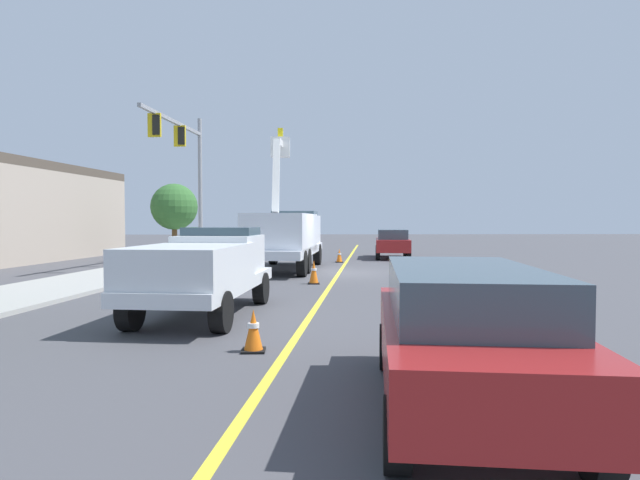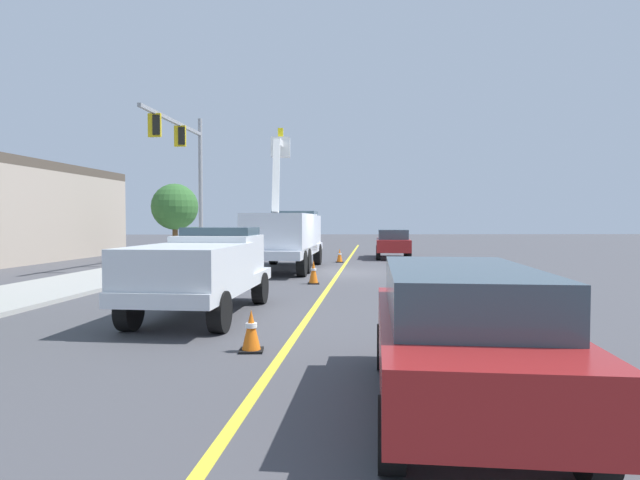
{
  "view_description": "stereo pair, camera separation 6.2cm",
  "coord_description": "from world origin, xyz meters",
  "px_view_note": "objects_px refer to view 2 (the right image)",
  "views": [
    {
      "loc": [
        -22.35,
        1.64,
        2.25
      ],
      "look_at": [
        -0.01,
        0.82,
        1.4
      ],
      "focal_mm": 29.61,
      "sensor_mm": 36.0,
      "label": 1
    },
    {
      "loc": [
        -22.35,
        1.58,
        2.25
      ],
      "look_at": [
        -0.01,
        0.82,
        1.4
      ],
      "focal_mm": 29.61,
      "sensor_mm": 36.0,
      "label": 2
    }
  ],
  "objects_px": {
    "service_pickup_truck": "(203,268)",
    "traffic_cone_leading": "(251,331)",
    "passing_minivan": "(393,242)",
    "traffic_cone_mid_front": "(313,272)",
    "trailing_sedan": "(460,328)",
    "utility_bucket_truck": "(286,234)",
    "traffic_cone_mid_rear": "(340,256)",
    "traffic_signal_mast": "(186,159)"
  },
  "relations": [
    {
      "from": "traffic_cone_leading",
      "to": "traffic_cone_mid_front",
      "type": "relative_size",
      "value": 0.88
    },
    {
      "from": "passing_minivan",
      "to": "traffic_cone_mid_rear",
      "type": "xyz_separation_m",
      "value": [
        -3.07,
        3.36,
        -0.62
      ]
    },
    {
      "from": "passing_minivan",
      "to": "traffic_cone_leading",
      "type": "xyz_separation_m",
      "value": [
        -21.93,
        6.22,
        -0.62
      ]
    },
    {
      "from": "trailing_sedan",
      "to": "traffic_cone_mid_front",
      "type": "bearing_deg",
      "value": 6.81
    },
    {
      "from": "service_pickup_truck",
      "to": "trailing_sedan",
      "type": "bearing_deg",
      "value": -146.19
    },
    {
      "from": "passing_minivan",
      "to": "traffic_cone_leading",
      "type": "height_order",
      "value": "passing_minivan"
    },
    {
      "from": "traffic_cone_leading",
      "to": "passing_minivan",
      "type": "bearing_deg",
      "value": -15.83
    },
    {
      "from": "traffic_cone_leading",
      "to": "trailing_sedan",
      "type": "bearing_deg",
      "value": -135.86
    },
    {
      "from": "utility_bucket_truck",
      "to": "passing_minivan",
      "type": "relative_size",
      "value": 1.69
    },
    {
      "from": "utility_bucket_truck",
      "to": "traffic_signal_mast",
      "type": "bearing_deg",
      "value": 64.21
    },
    {
      "from": "passing_minivan",
      "to": "trailing_sedan",
      "type": "height_order",
      "value": "same"
    },
    {
      "from": "passing_minivan",
      "to": "utility_bucket_truck",
      "type": "bearing_deg",
      "value": 138.89
    },
    {
      "from": "traffic_cone_mid_front",
      "to": "trailing_sedan",
      "type": "bearing_deg",
      "value": -173.19
    },
    {
      "from": "traffic_cone_leading",
      "to": "traffic_signal_mast",
      "type": "bearing_deg",
      "value": 15.6
    },
    {
      "from": "traffic_cone_mid_front",
      "to": "traffic_signal_mast",
      "type": "xyz_separation_m",
      "value": [
        7.88,
        6.13,
        4.86
      ]
    },
    {
      "from": "traffic_cone_leading",
      "to": "utility_bucket_truck",
      "type": "bearing_deg",
      "value": -0.57
    },
    {
      "from": "traffic_signal_mast",
      "to": "service_pickup_truck",
      "type": "bearing_deg",
      "value": -166.31
    },
    {
      "from": "trailing_sedan",
      "to": "service_pickup_truck",
      "type": "bearing_deg",
      "value": 33.81
    },
    {
      "from": "utility_bucket_truck",
      "to": "service_pickup_truck",
      "type": "bearing_deg",
      "value": 172.06
    },
    {
      "from": "traffic_cone_mid_rear",
      "to": "traffic_signal_mast",
      "type": "distance_m",
      "value": 9.26
    },
    {
      "from": "passing_minivan",
      "to": "traffic_cone_leading",
      "type": "distance_m",
      "value": 22.8
    },
    {
      "from": "service_pickup_truck",
      "to": "trailing_sedan",
      "type": "height_order",
      "value": "service_pickup_truck"
    },
    {
      "from": "service_pickup_truck",
      "to": "traffic_signal_mast",
      "type": "xyz_separation_m",
      "value": [
        13.95,
        3.4,
        4.15
      ]
    },
    {
      "from": "trailing_sedan",
      "to": "traffic_cone_mid_front",
      "type": "xyz_separation_m",
      "value": [
        12.34,
        1.47,
        -0.57
      ]
    },
    {
      "from": "traffic_cone_mid_front",
      "to": "service_pickup_truck",
      "type": "bearing_deg",
      "value": 155.78
    },
    {
      "from": "service_pickup_truck",
      "to": "traffic_cone_leading",
      "type": "bearing_deg",
      "value": -157.07
    },
    {
      "from": "traffic_signal_mast",
      "to": "traffic_cone_leading",
      "type": "bearing_deg",
      "value": -164.4
    },
    {
      "from": "passing_minivan",
      "to": "traffic_cone_leading",
      "type": "bearing_deg",
      "value": 164.17
    },
    {
      "from": "service_pickup_truck",
      "to": "traffic_cone_leading",
      "type": "height_order",
      "value": "service_pickup_truck"
    },
    {
      "from": "passing_minivan",
      "to": "trailing_sedan",
      "type": "xyz_separation_m",
      "value": [
        -24.75,
        3.48,
        0.0
      ]
    },
    {
      "from": "traffic_cone_mid_rear",
      "to": "traffic_cone_mid_front",
      "type": "bearing_deg",
      "value": 170.37
    },
    {
      "from": "service_pickup_truck",
      "to": "passing_minivan",
      "type": "bearing_deg",
      "value": -22.56
    },
    {
      "from": "utility_bucket_truck",
      "to": "traffic_cone_mid_front",
      "type": "relative_size",
      "value": 10.24
    },
    {
      "from": "trailing_sedan",
      "to": "traffic_signal_mast",
      "type": "distance_m",
      "value": 22.02
    },
    {
      "from": "traffic_cone_leading",
      "to": "traffic_signal_mast",
      "type": "height_order",
      "value": "traffic_signal_mast"
    },
    {
      "from": "passing_minivan",
      "to": "traffic_cone_mid_rear",
      "type": "distance_m",
      "value": 4.59
    },
    {
      "from": "trailing_sedan",
      "to": "traffic_cone_mid_rear",
      "type": "distance_m",
      "value": 21.7
    },
    {
      "from": "utility_bucket_truck",
      "to": "traffic_signal_mast",
      "type": "xyz_separation_m",
      "value": [
        2.42,
        5.01,
        3.66
      ]
    },
    {
      "from": "passing_minivan",
      "to": "traffic_cone_mid_front",
      "type": "xyz_separation_m",
      "value": [
        -12.42,
        4.95,
        -0.57
      ]
    },
    {
      "from": "trailing_sedan",
      "to": "traffic_cone_leading",
      "type": "height_order",
      "value": "trailing_sedan"
    },
    {
      "from": "trailing_sedan",
      "to": "traffic_cone_mid_front",
      "type": "distance_m",
      "value": 12.44
    },
    {
      "from": "utility_bucket_truck",
      "to": "traffic_cone_mid_front",
      "type": "height_order",
      "value": "utility_bucket_truck"
    }
  ]
}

